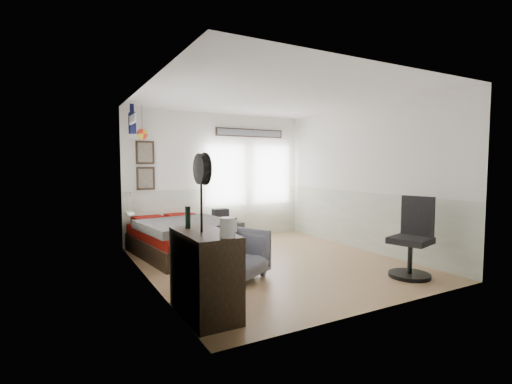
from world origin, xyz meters
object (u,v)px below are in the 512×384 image
armchair (236,254)px  task_chair (412,244)px  bed (182,238)px  nightstand (220,230)px  dresser (205,273)px

armchair → task_chair: size_ratio=0.66×
bed → armchair: 1.69m
armchair → nightstand: size_ratio=1.45×
dresser → armchair: size_ratio=1.32×
bed → dresser: 2.73m
bed → task_chair: (2.53, -2.82, 0.16)m
nightstand → task_chair: task_chair is taller
dresser → nightstand: (1.61, 3.29, -0.19)m
dresser → armchair: (0.86, 0.99, -0.10)m
dresser → armchair: 1.32m
nightstand → dresser: bearing=-129.2°
dresser → bed: bearing=77.5°
dresser → task_chair: (3.12, -0.16, 0.02)m
bed → dresser: size_ratio=2.15×
armchair → task_chair: bearing=-55.3°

